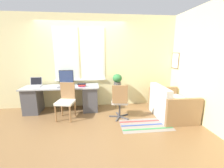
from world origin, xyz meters
The scene contains 15 objects.
ground_plane centered at (0.00, 0.00, 0.00)m, with size 14.00×14.00×0.00m, color brown.
wall_back_with_window centered at (0.00, 0.70, 1.36)m, with size 9.00×0.12×2.70m.
wall_right_with_picture centered at (2.82, 0.00, 1.35)m, with size 0.08×9.00×2.70m.
desk centered at (-0.58, 0.31, 0.39)m, with size 2.05×0.62×0.72m.
laptop centered at (-1.30, 0.42, 0.77)m, with size 0.32×0.28×0.24m.
monitor centered at (-0.46, 0.45, 0.94)m, with size 0.39×0.14×0.43m.
keyboard centered at (-0.46, 0.16, 0.73)m, with size 0.36×0.14×0.02m.
mouse centered at (-0.21, 0.17, 0.74)m, with size 0.04×0.06×0.03m.
book_stack centered at (-0.01, 0.22, 0.77)m, with size 0.22×0.16×0.09m.
desk_chair_wooden centered at (-0.38, -0.17, 0.48)m, with size 0.48×0.49×0.90m.
office_chair_swivel centered at (0.95, -0.35, 0.47)m, with size 0.52×0.52×0.89m.
couch_loveseat centered at (2.28, -0.37, 0.29)m, with size 0.83×1.17×0.81m.
plant_stand centered at (1.00, 0.43, 0.55)m, with size 0.22×0.22×0.65m.
potted_plant centered at (1.00, 0.43, 0.85)m, with size 0.27×0.27×0.37m.
floor_rug_striped centered at (1.48, -0.77, 0.00)m, with size 1.16×0.65×0.01m.
Camera 1 is at (0.36, -3.84, 1.69)m, focal length 24.00 mm.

